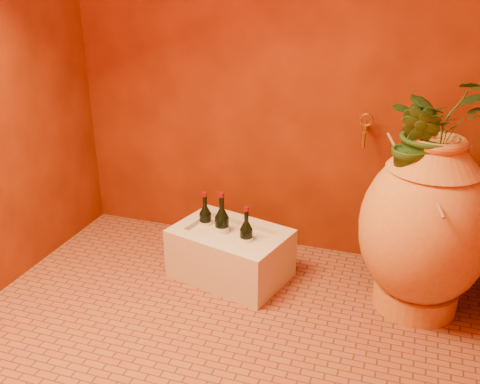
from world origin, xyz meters
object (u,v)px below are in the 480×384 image
(amphora, at_px, (425,227))
(wine_bottle_b, at_px, (206,223))
(wine_bottle_a, at_px, (222,229))
(stone_basin, at_px, (231,254))
(wall_tap, at_px, (365,128))
(wine_bottle_c, at_px, (246,239))

(amphora, height_order, wine_bottle_b, amphora)
(amphora, relative_size, wine_bottle_b, 3.07)
(wine_bottle_a, xyz_separation_m, wine_bottle_b, (-0.12, 0.06, -0.01))
(wine_bottle_a, bearing_deg, stone_basin, -21.69)
(wall_tap, bearing_deg, wine_bottle_b, -159.50)
(wine_bottle_a, distance_m, wine_bottle_b, 0.14)
(amphora, distance_m, wine_bottle_a, 1.05)
(amphora, xyz_separation_m, wine_bottle_a, (-1.04, -0.01, -0.17))
(amphora, distance_m, stone_basin, 1.03)
(wine_bottle_b, relative_size, wall_tap, 1.74)
(wine_bottle_c, bearing_deg, wall_tap, 37.91)
(stone_basin, distance_m, wine_bottle_c, 0.16)
(wine_bottle_a, distance_m, wall_tap, 0.94)
(amphora, bearing_deg, stone_basin, -178.04)
(amphora, xyz_separation_m, wine_bottle_b, (-1.16, 0.05, -0.19))
(wine_bottle_b, distance_m, wall_tap, 1.02)
(wine_bottle_a, height_order, wine_bottle_b, wine_bottle_a)
(amphora, distance_m, wine_bottle_b, 1.18)
(stone_basin, distance_m, wine_bottle_a, 0.15)
(stone_basin, xyz_separation_m, wine_bottle_a, (-0.06, 0.02, 0.14))
(amphora, height_order, wine_bottle_a, amphora)
(stone_basin, bearing_deg, amphora, 1.96)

